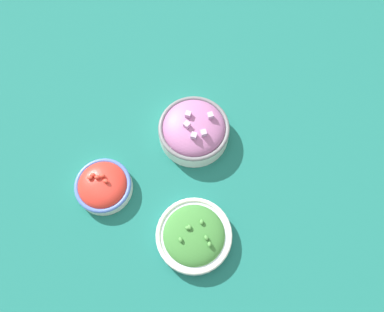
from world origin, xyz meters
TOP-DOWN VIEW (x-y plane):
  - ground_plane at (0.00, 0.00)m, footprint 3.00×3.00m
  - bowl_red_onion at (0.06, 0.04)m, footprint 0.20×0.20m
  - bowl_cherry_tomatoes at (-0.20, 0.15)m, footprint 0.15×0.15m
  - bowl_broccoli at (-0.17, -0.13)m, footprint 0.19×0.19m

SIDE VIEW (x-z plane):
  - ground_plane at x=0.00m, z-range 0.00..0.00m
  - bowl_broccoli at x=-0.17m, z-range -0.01..0.06m
  - bowl_cherry_tomatoes at x=-0.20m, z-range -0.01..0.06m
  - bowl_red_onion at x=0.06m, z-range -0.01..0.09m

